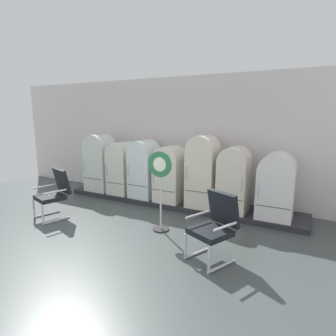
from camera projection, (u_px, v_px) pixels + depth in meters
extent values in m
cube|color=#3F4646|center=(90.00, 262.00, 4.29)|extent=(12.00, 10.00, 0.05)
cube|color=silver|center=(187.00, 139.00, 7.16)|extent=(11.76, 0.12, 3.14)
cube|color=#47443F|center=(188.00, 91.00, 6.92)|extent=(11.76, 0.07, 0.06)
cube|color=#29282D|center=(176.00, 202.00, 6.90)|extent=(6.00, 0.95, 0.12)
cube|color=silver|center=(100.00, 169.00, 7.70)|extent=(0.71, 0.59, 1.21)
cylinder|color=silver|center=(99.00, 147.00, 7.59)|extent=(0.71, 0.58, 0.71)
cube|color=#383838|center=(93.00, 179.00, 7.48)|extent=(0.65, 0.01, 0.01)
cylinder|color=silver|center=(84.00, 165.00, 7.54)|extent=(0.02, 0.02, 0.28)
cube|color=silver|center=(122.00, 173.00, 7.41)|extent=(0.59, 0.67, 1.08)
cylinder|color=silver|center=(121.00, 153.00, 7.31)|extent=(0.59, 0.66, 0.59)
cube|color=#383838|center=(114.00, 183.00, 7.16)|extent=(0.54, 0.01, 0.01)
cylinder|color=silver|center=(106.00, 170.00, 7.19)|extent=(0.02, 0.02, 0.28)
cube|color=white|center=(144.00, 175.00, 7.08)|extent=(0.62, 0.66, 1.15)
cylinder|color=white|center=(144.00, 152.00, 6.97)|extent=(0.62, 0.65, 0.62)
cube|color=#383838|center=(137.00, 186.00, 6.83)|extent=(0.57, 0.01, 0.01)
cylinder|color=silver|center=(128.00, 171.00, 6.87)|extent=(0.02, 0.02, 0.28)
cube|color=silver|center=(170.00, 180.00, 6.75)|extent=(0.64, 0.64, 1.04)
cylinder|color=silver|center=(170.00, 159.00, 6.65)|extent=(0.64, 0.63, 0.64)
cube|color=#383838|center=(163.00, 191.00, 6.50)|extent=(0.59, 0.01, 0.01)
cylinder|color=silver|center=(153.00, 177.00, 6.55)|extent=(0.02, 0.02, 0.28)
cube|color=silver|center=(202.00, 178.00, 6.32)|extent=(0.64, 0.61, 1.32)
cylinder|color=silver|center=(203.00, 150.00, 6.19)|extent=(0.64, 0.60, 0.64)
cube|color=#383838|center=(197.00, 192.00, 6.09)|extent=(0.59, 0.01, 0.01)
cylinder|color=silver|center=(186.00, 173.00, 6.13)|extent=(0.02, 0.02, 0.28)
cube|color=silver|center=(233.00, 186.00, 6.02)|extent=(0.62, 0.63, 1.12)
cylinder|color=silver|center=(235.00, 161.00, 5.91)|extent=(0.62, 0.62, 0.62)
cube|color=#383838|center=(229.00, 199.00, 5.78)|extent=(0.57, 0.01, 0.01)
cylinder|color=silver|center=(242.00, 185.00, 5.59)|extent=(0.02, 0.02, 0.28)
cube|color=white|center=(275.00, 194.00, 5.63)|extent=(0.70, 0.62, 1.01)
cylinder|color=white|center=(277.00, 170.00, 5.53)|extent=(0.70, 0.61, 0.70)
cube|color=#383838|center=(273.00, 207.00, 5.39)|extent=(0.64, 0.01, 0.01)
cylinder|color=silver|center=(258.00, 190.00, 5.45)|extent=(0.02, 0.02, 0.28)
cylinder|color=silver|center=(47.00, 214.00, 6.18)|extent=(0.21, 0.56, 0.04)
cylinder|color=silver|center=(34.00, 208.00, 5.96)|extent=(0.05, 0.05, 0.40)
cylinder|color=silver|center=(57.00, 220.00, 5.82)|extent=(0.21, 0.56, 0.04)
cylinder|color=silver|center=(43.00, 214.00, 5.60)|extent=(0.05, 0.05, 0.40)
cube|color=black|center=(50.00, 197.00, 5.92)|extent=(0.68, 0.66, 0.09)
cube|color=black|center=(62.00, 181.00, 6.05)|extent=(0.58, 0.34, 0.55)
cylinder|color=silver|center=(44.00, 186.00, 6.08)|extent=(0.18, 0.46, 0.04)
cylinder|color=silver|center=(55.00, 192.00, 5.68)|extent=(0.18, 0.46, 0.04)
cylinder|color=silver|center=(198.00, 253.00, 4.47)|extent=(0.28, 0.53, 0.04)
cylinder|color=silver|center=(185.00, 246.00, 4.27)|extent=(0.05, 0.05, 0.40)
cylinder|color=silver|center=(221.00, 266.00, 4.07)|extent=(0.28, 0.53, 0.04)
cylinder|color=silver|center=(209.00, 259.00, 3.88)|extent=(0.05, 0.05, 0.40)
cube|color=black|center=(210.00, 232.00, 4.19)|extent=(0.71, 0.70, 0.09)
cube|color=black|center=(223.00, 208.00, 4.29)|extent=(0.57, 0.40, 0.55)
cylinder|color=silver|center=(197.00, 215.00, 4.38)|extent=(0.23, 0.44, 0.04)
cylinder|color=silver|center=(225.00, 227.00, 3.92)|extent=(0.23, 0.44, 0.04)
cylinder|color=#2D2D30|center=(161.00, 229.00, 5.40)|extent=(0.32, 0.32, 0.03)
cylinder|color=silver|center=(161.00, 197.00, 5.28)|extent=(0.04, 0.04, 1.27)
cylinder|color=#266D41|center=(160.00, 164.00, 5.13)|extent=(0.49, 0.02, 0.49)
cylinder|color=white|center=(159.00, 164.00, 5.12)|extent=(0.27, 0.00, 0.27)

